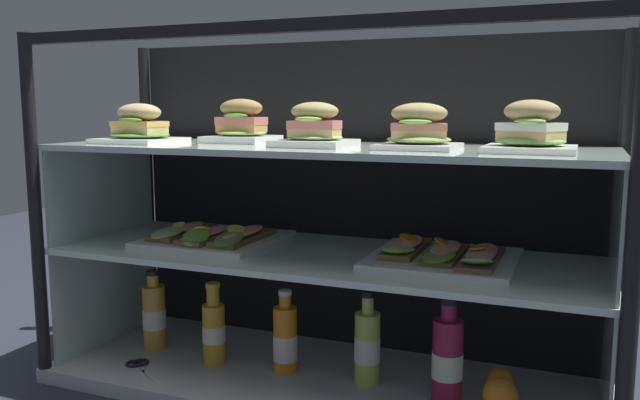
% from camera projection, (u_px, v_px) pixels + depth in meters
% --- Properties ---
extents(ground_plane, '(6.00, 6.00, 0.02)m').
position_uv_depth(ground_plane, '(320.00, 392.00, 1.69)').
color(ground_plane, '#282B37').
rests_on(ground_plane, ground).
extents(case_base_deck, '(1.43, 0.50, 0.04)m').
position_uv_depth(case_base_deck, '(320.00, 381.00, 1.69)').
color(case_base_deck, '#B4B7B9').
rests_on(case_base_deck, ground).
extents(case_frame, '(1.43, 0.50, 0.91)m').
position_uv_depth(case_frame, '(340.00, 193.00, 1.75)').
color(case_frame, black).
rests_on(case_frame, ground).
extents(riser_lower_tier, '(1.36, 0.44, 0.31)m').
position_uv_depth(riser_lower_tier, '(320.00, 317.00, 1.66)').
color(riser_lower_tier, silver).
rests_on(riser_lower_tier, case_base_deck).
extents(shelf_lower_glass, '(1.38, 0.45, 0.02)m').
position_uv_depth(shelf_lower_glass, '(320.00, 256.00, 1.64)').
color(shelf_lower_glass, silver).
rests_on(shelf_lower_glass, riser_lower_tier).
extents(riser_upper_tier, '(1.36, 0.44, 0.26)m').
position_uv_depth(riser_upper_tier, '(320.00, 203.00, 1.62)').
color(riser_upper_tier, silver).
rests_on(riser_upper_tier, shelf_lower_glass).
extents(shelf_upper_glass, '(1.38, 0.45, 0.02)m').
position_uv_depth(shelf_upper_glass, '(320.00, 149.00, 1.60)').
color(shelf_upper_glass, silver).
rests_on(shelf_upper_glass, riser_upper_tier).
extents(plated_roll_sandwich_near_left_corner, '(0.19, 0.19, 0.10)m').
position_uv_depth(plated_roll_sandwich_near_left_corner, '(140.00, 128.00, 1.73)').
color(plated_roll_sandwich_near_left_corner, white).
rests_on(plated_roll_sandwich_near_left_corner, shelf_upper_glass).
extents(plated_roll_sandwich_far_left, '(0.17, 0.17, 0.12)m').
position_uv_depth(plated_roll_sandwich_far_left, '(241.00, 126.00, 1.75)').
color(plated_roll_sandwich_far_left, white).
rests_on(plated_roll_sandwich_far_left, shelf_upper_glass).
extents(plated_roll_sandwich_near_right_corner, '(0.18, 0.18, 0.11)m').
position_uv_depth(plated_roll_sandwich_near_right_corner, '(315.00, 129.00, 1.56)').
color(plated_roll_sandwich_near_right_corner, white).
rests_on(plated_roll_sandwich_near_right_corner, shelf_upper_glass).
extents(plated_roll_sandwich_center, '(0.18, 0.18, 0.10)m').
position_uv_depth(plated_roll_sandwich_center, '(419.00, 131.00, 1.47)').
color(plated_roll_sandwich_center, white).
rests_on(plated_roll_sandwich_center, shelf_upper_glass).
extents(plated_roll_sandwich_right_of_center, '(0.19, 0.19, 0.11)m').
position_uv_depth(plated_roll_sandwich_right_of_center, '(531.00, 132.00, 1.36)').
color(plated_roll_sandwich_right_of_center, white).
rests_on(plated_roll_sandwich_right_of_center, shelf_upper_glass).
extents(open_sandwich_tray_mid_left, '(0.34, 0.33, 0.06)m').
position_uv_depth(open_sandwich_tray_mid_left, '(212.00, 236.00, 1.76)').
color(open_sandwich_tray_mid_left, white).
rests_on(open_sandwich_tray_mid_left, shelf_lower_glass).
extents(open_sandwich_tray_near_right_corner, '(0.34, 0.33, 0.06)m').
position_uv_depth(open_sandwich_tray_near_right_corner, '(443.00, 255.00, 1.54)').
color(open_sandwich_tray_near_right_corner, white).
rests_on(open_sandwich_tray_near_right_corner, shelf_lower_glass).
extents(juice_bottle_back_center, '(0.07, 0.07, 0.23)m').
position_uv_depth(juice_bottle_back_center, '(154.00, 316.00, 1.86)').
color(juice_bottle_back_center, gold).
rests_on(juice_bottle_back_center, case_base_deck).
extents(juice_bottle_front_right_end, '(0.06, 0.06, 0.22)m').
position_uv_depth(juice_bottle_front_right_end, '(214.00, 330.00, 1.75)').
color(juice_bottle_front_right_end, gold).
rests_on(juice_bottle_front_right_end, case_base_deck).
extents(juice_bottle_tucked_behind, '(0.06, 0.06, 0.22)m').
position_uv_depth(juice_bottle_tucked_behind, '(285.00, 339.00, 1.70)').
color(juice_bottle_tucked_behind, orange).
rests_on(juice_bottle_tucked_behind, case_base_deck).
extents(juice_bottle_front_fourth, '(0.07, 0.07, 0.24)m').
position_uv_depth(juice_bottle_front_fourth, '(367.00, 346.00, 1.63)').
color(juice_bottle_front_fourth, '#BCC74D').
rests_on(juice_bottle_front_fourth, case_base_deck).
extents(juice_bottle_front_left_end, '(0.07, 0.07, 0.25)m').
position_uv_depth(juice_bottle_front_left_end, '(447.00, 359.00, 1.52)').
color(juice_bottle_front_left_end, '#971D41').
rests_on(juice_bottle_front_left_end, case_base_deck).
extents(orange_fruit_beside_bottles, '(0.08, 0.08, 0.08)m').
position_uv_depth(orange_fruit_beside_bottles, '(500.00, 395.00, 1.48)').
color(orange_fruit_beside_bottles, orange).
rests_on(orange_fruit_beside_bottles, case_base_deck).
extents(orange_fruit_near_left_post, '(0.07, 0.07, 0.07)m').
position_uv_depth(orange_fruit_near_left_post, '(499.00, 381.00, 1.56)').
color(orange_fruit_near_left_post, orange).
rests_on(orange_fruit_near_left_post, case_base_deck).
extents(kitchen_scissors, '(0.17, 0.15, 0.01)m').
position_uv_depth(kitchen_scissors, '(139.00, 366.00, 1.73)').
color(kitchen_scissors, silver).
rests_on(kitchen_scissors, case_base_deck).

